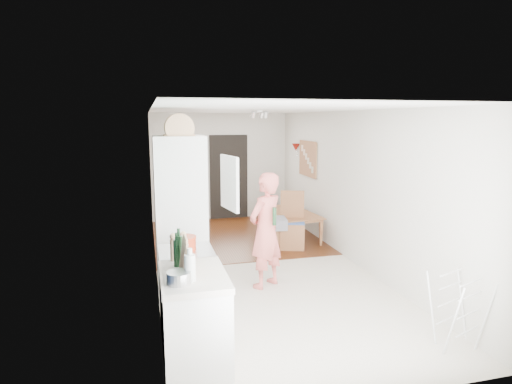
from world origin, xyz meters
name	(u,v)px	position (x,y,z in m)	size (l,w,h in m)	color
room_shell	(258,190)	(0.00, 0.00, 1.25)	(3.20, 7.00, 2.50)	beige
floor	(258,266)	(0.00, 0.00, 0.00)	(3.20, 7.00, 0.01)	silver
wood_floor_overlay	(235,236)	(0.00, 1.85, 0.01)	(3.20, 3.30, 0.01)	#5A300D
sage_wall_panel	(156,170)	(-1.59, -2.00, 1.85)	(0.02, 3.00, 1.30)	slate
tile_splashback	(161,252)	(-1.59, -2.55, 1.15)	(0.02, 1.90, 0.50)	black
doorway_recess	(229,177)	(0.20, 3.48, 1.00)	(0.90, 0.04, 2.00)	black
base_cabinet	(194,322)	(-1.30, -2.55, 0.43)	(0.60, 0.90, 0.86)	white
worktop	(193,276)	(-1.30, -2.55, 0.89)	(0.62, 0.92, 0.06)	beige
range_cooker	(187,291)	(-1.30, -1.80, 0.44)	(0.60, 0.60, 0.88)	white
cooker_top	(186,252)	(-1.30, -1.80, 0.90)	(0.60, 0.60, 0.04)	silver
fridge_housing	(181,217)	(-1.27, -0.78, 1.07)	(0.66, 0.66, 2.15)	white
fridge_door	(229,183)	(-0.66, -1.08, 1.55)	(0.56, 0.04, 0.70)	white
fridge_interior	(203,181)	(-0.96, -0.78, 1.55)	(0.02, 0.52, 0.66)	white
pinboard	(308,159)	(1.58, 1.90, 1.55)	(0.03, 0.90, 0.70)	tan
pinboard_frame	(307,159)	(1.57, 1.90, 1.55)	(0.01, 0.94, 0.74)	#946039
wall_sconce	(296,147)	(1.54, 2.55, 1.75)	(0.18, 0.18, 0.16)	maroon
person	(266,220)	(-0.10, -0.83, 0.97)	(0.71, 0.46, 1.93)	#D8635B
dining_table	(290,227)	(1.05, 1.45, 0.23)	(1.30, 0.73, 0.46)	#946039
dining_chair	(292,221)	(0.87, 0.80, 0.52)	(0.44, 0.44, 1.05)	#946039
stool	(272,239)	(0.50, 0.85, 0.19)	(0.30, 0.30, 0.39)	#946039
grey_drape	(274,223)	(0.53, 0.84, 0.49)	(0.43, 0.43, 0.19)	gray
drying_rack	(458,312)	(1.38, -2.93, 0.39)	(0.40, 0.36, 0.78)	white
bread_bin	(179,128)	(-1.27, -0.88, 2.25)	(0.38, 0.36, 0.20)	#D8AB80
red_casserole	(185,243)	(-1.31, -1.79, 1.00)	(0.26, 0.26, 0.15)	#BC3417
steel_pan	(179,278)	(-1.45, -2.77, 0.97)	(0.22, 0.22, 0.11)	silver
held_bottle	(274,216)	(-0.03, -0.99, 1.06)	(0.05, 0.05, 0.25)	#1A3B20
bottle_a	(177,253)	(-1.43, -2.31, 1.06)	(0.06, 0.06, 0.27)	#1A3B20
bottle_b	(179,251)	(-1.41, -2.31, 1.07)	(0.07, 0.07, 0.31)	#1A3B20
bottle_c	(190,268)	(-1.34, -2.74, 1.04)	(0.10, 0.10, 0.24)	silver
pepper_mill_front	(184,248)	(-1.35, -2.09, 1.03)	(0.06, 0.06, 0.23)	#D8AB80
pepper_mill_back	(173,250)	(-1.46, -2.13, 1.03)	(0.06, 0.06, 0.23)	#D8AB80
chopping_boards	(184,256)	(-1.38, -2.54, 1.10)	(0.04, 0.26, 0.36)	#D8AB80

